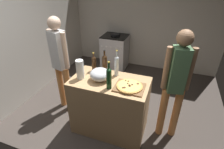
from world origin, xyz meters
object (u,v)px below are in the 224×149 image
object	(u,v)px
wine_bottle_dark	(105,62)
mixing_bowl	(100,74)
pizza	(129,86)
wine_bottle_green	(94,63)
person_in_red	(176,82)
stove	(115,52)
paper_towel_roll	(80,69)
wine_bottle_clear	(117,65)
person_in_stripes	(60,60)
wine_bottle_amber	(109,78)

from	to	relation	value
wine_bottle_dark	mixing_bowl	bearing A→B (deg)	-82.53
pizza	wine_bottle_green	xyz separation A→B (m)	(-0.65, 0.28, 0.10)
person_in_red	stove	bearing A→B (deg)	128.76
pizza	wine_bottle_dark	distance (m)	0.60
pizza	wine_bottle_dark	world-z (taller)	wine_bottle_dark
paper_towel_roll	stove	distance (m)	2.31
paper_towel_roll	wine_bottle_clear	distance (m)	0.53
paper_towel_roll	person_in_stripes	size ratio (longest dim) A/B	0.17
pizza	person_in_red	xyz separation A→B (m)	(0.57, 0.28, 0.02)
paper_towel_roll	mixing_bowl	bearing A→B (deg)	10.35
wine_bottle_clear	person_in_red	size ratio (longest dim) A/B	0.24
pizza	wine_bottle_green	bearing A→B (deg)	156.59
mixing_bowl	wine_bottle_amber	size ratio (longest dim) A/B	0.74
mixing_bowl	wine_bottle_dark	size ratio (longest dim) A/B	0.83
paper_towel_roll	wine_bottle_dark	xyz separation A→B (m)	(0.25, 0.32, 0.01)
mixing_bowl	person_in_red	bearing A→B (deg)	12.37
wine_bottle_clear	wine_bottle_green	bearing A→B (deg)	176.87
mixing_bowl	person_in_stripes	size ratio (longest dim) A/B	0.17
wine_bottle_green	person_in_red	xyz separation A→B (m)	(1.23, -0.00, -0.08)
wine_bottle_green	person_in_red	distance (m)	1.23
pizza	person_in_stripes	size ratio (longest dim) A/B	0.20
paper_towel_roll	person_in_stripes	distance (m)	0.65
mixing_bowl	person_in_stripes	xyz separation A→B (m)	(-0.85, 0.26, -0.02)
pizza	person_in_red	size ratio (longest dim) A/B	0.20
pizza	person_in_stripes	xyz separation A→B (m)	(-1.30, 0.32, 0.03)
wine_bottle_dark	wine_bottle_clear	bearing A→B (deg)	-16.01
paper_towel_roll	person_in_red	world-z (taller)	person_in_red
pizza	stove	world-z (taller)	pizza
pizza	person_in_red	world-z (taller)	person_in_red
stove	pizza	bearing A→B (deg)	-66.15
paper_towel_roll	stove	xyz separation A→B (m)	(-0.24, 2.21, -0.63)
paper_towel_roll	wine_bottle_dark	bearing A→B (deg)	52.08
wine_bottle_amber	person_in_stripes	bearing A→B (deg)	158.32
wine_bottle_dark	person_in_stripes	distance (m)	0.82
stove	wine_bottle_clear	bearing A→B (deg)	-70.13
wine_bottle_dark	wine_bottle_green	xyz separation A→B (m)	(-0.16, -0.04, -0.02)
pizza	person_in_stripes	distance (m)	1.34
wine_bottle_green	stove	distance (m)	2.06
stove	person_in_stripes	xyz separation A→B (m)	(-0.32, -1.90, 0.55)
wine_bottle_amber	stove	xyz separation A→B (m)	(-0.72, 2.32, -0.66)
pizza	person_in_stripes	world-z (taller)	person_in_stripes
pizza	person_in_red	distance (m)	0.64
mixing_bowl	paper_towel_roll	distance (m)	0.29
mixing_bowl	wine_bottle_green	distance (m)	0.30
pizza	wine_bottle_dark	size ratio (longest dim) A/B	0.99
stove	person_in_stripes	bearing A→B (deg)	-99.69
wine_bottle_dark	wine_bottle_amber	bearing A→B (deg)	-61.20
wine_bottle_amber	wine_bottle_dark	bearing A→B (deg)	118.80
wine_bottle_amber	stove	size ratio (longest dim) A/B	0.42
pizza	wine_bottle_green	distance (m)	0.72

